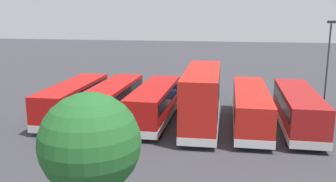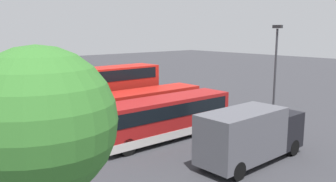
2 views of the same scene
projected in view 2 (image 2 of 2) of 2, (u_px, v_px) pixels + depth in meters
ground_plane at (185, 100)px, 38.65m from camera, size 140.00×140.00×0.00m
bus_single_deck_near_end at (165, 117)px, 24.67m from camera, size 2.72×10.76×2.95m
bus_single_deck_second at (137, 108)px, 27.34m from camera, size 2.62×11.52×2.95m
bus_double_decker_third at (102, 93)px, 29.45m from camera, size 2.73×10.44×4.55m
bus_single_deck_fourth at (88, 95)px, 32.94m from camera, size 2.77×10.30×2.95m
bus_single_deck_fifth at (68, 90)px, 35.44m from camera, size 2.80×11.60×2.95m
bus_single_deck_sixth at (58, 86)px, 38.14m from camera, size 2.63×10.37×2.95m
box_truck_blue at (251, 134)px, 20.28m from camera, size 2.60×7.52×3.20m
car_hatchback_silver at (187, 96)px, 37.13m from camera, size 3.01×4.40×1.43m
lamp_post_tall at (275, 70)px, 26.29m from camera, size 0.70×0.30×8.02m
waste_bin_yellow at (154, 91)px, 41.94m from camera, size 0.60×0.60×0.95m
tree_leftmost at (40, 123)px, 10.01m from camera, size 4.45×4.45×7.27m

